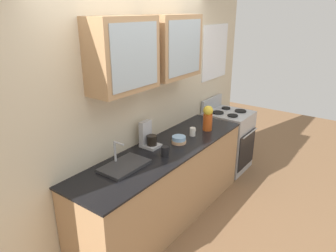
# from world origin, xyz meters

# --- Properties ---
(ground_plane) EXTENTS (10.00, 10.00, 0.00)m
(ground_plane) POSITION_xyz_m (0.00, 0.00, 0.00)
(ground_plane) COLOR brown
(back_wall_unit) EXTENTS (4.63, 0.41, 2.59)m
(back_wall_unit) POSITION_xyz_m (0.01, 0.34, 1.43)
(back_wall_unit) COLOR beige
(back_wall_unit) RESTS_ON ground_plane
(counter) EXTENTS (2.46, 0.67, 0.90)m
(counter) POSITION_xyz_m (0.00, 0.00, 0.45)
(counter) COLOR #A87F56
(counter) RESTS_ON ground_plane
(stove_range) EXTENTS (0.60, 0.68, 1.08)m
(stove_range) POSITION_xyz_m (1.59, -0.00, 0.46)
(stove_range) COLOR #ADAFB5
(stove_range) RESTS_ON ground_plane
(sink_faucet) EXTENTS (0.48, 0.30, 0.25)m
(sink_faucet) POSITION_xyz_m (-0.58, 0.07, 0.92)
(sink_faucet) COLOR #2D2D30
(sink_faucet) RESTS_ON counter
(bowl_stack) EXTENTS (0.17, 0.17, 0.08)m
(bowl_stack) POSITION_xyz_m (0.22, -0.03, 0.94)
(bowl_stack) COLOR #E0AD7F
(bowl_stack) RESTS_ON counter
(vase) EXTENTS (0.12, 0.12, 0.32)m
(vase) POSITION_xyz_m (0.77, -0.09, 1.07)
(vase) COLOR #BF4C19
(vase) RESTS_ON counter
(cup_near_sink) EXTENTS (0.12, 0.08, 0.10)m
(cup_near_sink) POSITION_xyz_m (-0.14, -0.10, 0.95)
(cup_near_sink) COLOR black
(cup_near_sink) RESTS_ON counter
(cup_near_bowls) EXTENTS (0.11, 0.07, 0.10)m
(cup_near_bowls) POSITION_xyz_m (0.50, -0.04, 0.95)
(cup_near_bowls) COLOR silver
(cup_near_bowls) RESTS_ON counter
(coffee_maker) EXTENTS (0.17, 0.20, 0.29)m
(coffee_maker) POSITION_xyz_m (-0.06, 0.19, 1.01)
(coffee_maker) COLOR #B7B7BC
(coffee_maker) RESTS_ON counter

